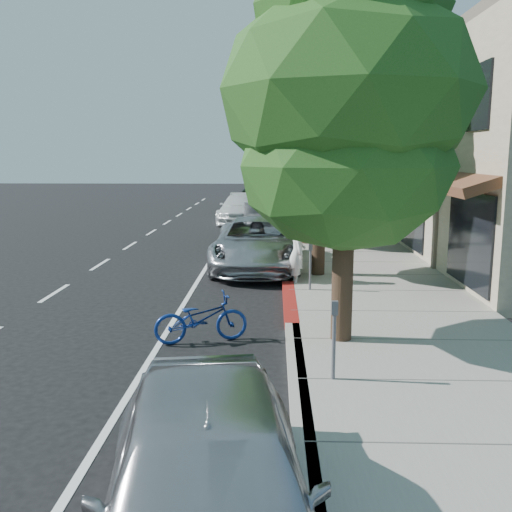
{
  "coord_description": "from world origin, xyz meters",
  "views": [
    {
      "loc": [
        -0.38,
        -12.5,
        3.62
      ],
      "look_at": [
        -0.8,
        0.23,
        1.35
      ],
      "focal_mm": 40.0,
      "sensor_mm": 36.0,
      "label": 1
    }
  ],
  "objects_px": {
    "street_tree_3": "(301,129)",
    "near_car_a": "(208,484)",
    "silver_suv": "(256,244)",
    "street_tree_0": "(347,99)",
    "street_tree_2": "(308,127)",
    "dark_suv_far": "(252,200)",
    "bicycle": "(201,318)",
    "pedestrian": "(350,224)",
    "street_tree_1": "(321,110)",
    "street_tree_4": "(297,143)",
    "street_tree_5": "(293,148)",
    "dark_sedan": "(259,217)",
    "white_pickup": "(241,209)",
    "cyclist": "(297,252)"
  },
  "relations": [
    {
      "from": "street_tree_5",
      "to": "pedestrian",
      "type": "height_order",
      "value": "street_tree_5"
    },
    {
      "from": "silver_suv",
      "to": "street_tree_0",
      "type": "bearing_deg",
      "value": -76.04
    },
    {
      "from": "street_tree_2",
      "to": "dark_suv_far",
      "type": "xyz_separation_m",
      "value": [
        -2.73,
        13.73,
        -3.87
      ]
    },
    {
      "from": "cyclist",
      "to": "white_pickup",
      "type": "xyz_separation_m",
      "value": [
        -2.45,
        15.09,
        -0.22
      ]
    },
    {
      "from": "street_tree_1",
      "to": "dark_suv_far",
      "type": "distance_m",
      "value": 20.33
    },
    {
      "from": "dark_sedan",
      "to": "near_car_a",
      "type": "distance_m",
      "value": 22.5
    },
    {
      "from": "street_tree_2",
      "to": "bicycle",
      "type": "distance_m",
      "value": 12.85
    },
    {
      "from": "street_tree_5",
      "to": "silver_suv",
      "type": "xyz_separation_m",
      "value": [
        -1.86,
        -22.5,
        -3.23
      ]
    },
    {
      "from": "street_tree_2",
      "to": "dark_sedan",
      "type": "distance_m",
      "value": 6.34
    },
    {
      "from": "dark_sedan",
      "to": "pedestrian",
      "type": "xyz_separation_m",
      "value": [
        3.6,
        -5.41,
        0.35
      ]
    },
    {
      "from": "street_tree_5",
      "to": "pedestrian",
      "type": "xyz_separation_m",
      "value": [
        1.58,
        -18.91,
        -3.02
      ]
    },
    {
      "from": "cyclist",
      "to": "dark_suv_far",
      "type": "xyz_separation_m",
      "value": [
        -2.08,
        20.73,
        -0.18
      ]
    },
    {
      "from": "street_tree_3",
      "to": "near_car_a",
      "type": "bearing_deg",
      "value": -94.4
    },
    {
      "from": "street_tree_1",
      "to": "street_tree_4",
      "type": "bearing_deg",
      "value": 90.0
    },
    {
      "from": "silver_suv",
      "to": "street_tree_1",
      "type": "bearing_deg",
      "value": -38.86
    },
    {
      "from": "silver_suv",
      "to": "street_tree_3",
      "type": "bearing_deg",
      "value": 80.01
    },
    {
      "from": "street_tree_3",
      "to": "street_tree_5",
      "type": "distance_m",
      "value": 12.03
    },
    {
      "from": "white_pickup",
      "to": "pedestrian",
      "type": "xyz_separation_m",
      "value": [
        4.68,
        -9.0,
        0.27
      ]
    },
    {
      "from": "white_pickup",
      "to": "cyclist",
      "type": "bearing_deg",
      "value": -77.27
    },
    {
      "from": "silver_suv",
      "to": "dark_sedan",
      "type": "relative_size",
      "value": 1.42
    },
    {
      "from": "street_tree_3",
      "to": "near_car_a",
      "type": "height_order",
      "value": "street_tree_3"
    },
    {
      "from": "street_tree_2",
      "to": "street_tree_4",
      "type": "height_order",
      "value": "street_tree_2"
    },
    {
      "from": "street_tree_3",
      "to": "near_car_a",
      "type": "distance_m",
      "value": 24.41
    },
    {
      "from": "dark_suv_far",
      "to": "street_tree_3",
      "type": "bearing_deg",
      "value": -70.97
    },
    {
      "from": "street_tree_0",
      "to": "near_car_a",
      "type": "bearing_deg",
      "value": -107.1
    },
    {
      "from": "street_tree_5",
      "to": "street_tree_1",
      "type": "bearing_deg",
      "value": -90.0
    },
    {
      "from": "bicycle",
      "to": "near_car_a",
      "type": "bearing_deg",
      "value": 170.75
    },
    {
      "from": "cyclist",
      "to": "street_tree_1",
      "type": "bearing_deg",
      "value": -39.81
    },
    {
      "from": "street_tree_0",
      "to": "white_pickup",
      "type": "height_order",
      "value": "street_tree_0"
    },
    {
      "from": "street_tree_5",
      "to": "white_pickup",
      "type": "distance_m",
      "value": 10.89
    },
    {
      "from": "cyclist",
      "to": "street_tree_0",
      "type": "bearing_deg",
      "value": -179.38
    },
    {
      "from": "near_car_a",
      "to": "street_tree_1",
      "type": "bearing_deg",
      "value": 73.53
    },
    {
      "from": "street_tree_4",
      "to": "near_car_a",
      "type": "height_order",
      "value": "street_tree_4"
    },
    {
      "from": "street_tree_2",
      "to": "bicycle",
      "type": "height_order",
      "value": "street_tree_2"
    },
    {
      "from": "street_tree_5",
      "to": "dark_sedan",
      "type": "relative_size",
      "value": 1.62
    },
    {
      "from": "street_tree_3",
      "to": "dark_suv_far",
      "type": "height_order",
      "value": "street_tree_3"
    },
    {
      "from": "street_tree_2",
      "to": "dark_sedan",
      "type": "xyz_separation_m",
      "value": [
        -2.02,
        4.5,
        -3.99
      ]
    },
    {
      "from": "dark_suv_far",
      "to": "pedestrian",
      "type": "bearing_deg",
      "value": -73.98
    },
    {
      "from": "bicycle",
      "to": "dark_suv_far",
      "type": "distance_m",
      "value": 25.57
    },
    {
      "from": "dark_suv_far",
      "to": "dark_sedan",
      "type": "bearing_deg",
      "value": -86.0
    },
    {
      "from": "street_tree_2",
      "to": "near_car_a",
      "type": "distance_m",
      "value": 18.5
    },
    {
      "from": "cyclist",
      "to": "near_car_a",
      "type": "bearing_deg",
      "value": 167.01
    },
    {
      "from": "street_tree_1",
      "to": "dark_sedan",
      "type": "distance_m",
      "value": 11.48
    },
    {
      "from": "street_tree_1",
      "to": "street_tree_2",
      "type": "height_order",
      "value": "street_tree_2"
    },
    {
      "from": "silver_suv",
      "to": "near_car_a",
      "type": "distance_m",
      "value": 13.5
    },
    {
      "from": "near_car_a",
      "to": "silver_suv",
      "type": "bearing_deg",
      "value": 82.33
    },
    {
      "from": "street_tree_2",
      "to": "dark_suv_far",
      "type": "bearing_deg",
      "value": 101.23
    },
    {
      "from": "street_tree_1",
      "to": "street_tree_2",
      "type": "distance_m",
      "value": 6.0
    },
    {
      "from": "cyclist",
      "to": "dark_sedan",
      "type": "distance_m",
      "value": 11.58
    },
    {
      "from": "bicycle",
      "to": "pedestrian",
      "type": "xyz_separation_m",
      "value": [
        4.28,
        10.94,
        0.54
      ]
    }
  ]
}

